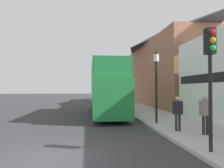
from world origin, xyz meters
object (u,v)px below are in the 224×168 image
at_px(pedestrian_second, 205,111).
at_px(pedestrian_third, 178,110).
at_px(lamp_post_second, 129,78).
at_px(parked_car_ahead_of_bus, 107,102).
at_px(traffic_signal, 210,61).
at_px(lamp_post_third, 117,77).
at_px(tour_bus, 107,93).
at_px(lamp_post_nearest, 156,72).

relative_size(pedestrian_second, pedestrian_third, 1.06).
xyz_separation_m(pedestrian_second, lamp_post_second, (-1.30, 10.76, 1.98)).
bearing_deg(parked_car_ahead_of_bus, lamp_post_second, -76.96).
bearing_deg(traffic_signal, parked_car_ahead_of_bus, 94.86).
bearing_deg(parked_car_ahead_of_bus, lamp_post_third, 45.36).
height_order(lamp_post_second, lamp_post_third, lamp_post_third).
bearing_deg(tour_bus, lamp_post_second, 44.96).
bearing_deg(lamp_post_nearest, lamp_post_third, 90.94).
height_order(pedestrian_second, pedestrian_third, pedestrian_second).
height_order(tour_bus, parked_car_ahead_of_bus, tour_bus).
height_order(pedestrian_second, traffic_signal, traffic_signal).
bearing_deg(parked_car_ahead_of_bus, traffic_signal, -87.29).
xyz_separation_m(parked_car_ahead_of_bus, pedestrian_second, (2.85, -16.49, 0.53)).
bearing_deg(lamp_post_third, pedestrian_third, -88.29).
relative_size(pedestrian_third, lamp_post_third, 0.32).
xyz_separation_m(pedestrian_second, lamp_post_third, (-1.35, 18.12, 2.50)).
height_order(tour_bus, pedestrian_second, tour_bus).
height_order(pedestrian_third, lamp_post_third, lamp_post_third).
distance_m(tour_bus, parked_car_ahead_of_bus, 8.06).
relative_size(pedestrian_third, traffic_signal, 0.41).
distance_m(parked_car_ahead_of_bus, lamp_post_nearest, 13.43).
distance_m(lamp_post_second, lamp_post_third, 7.38).
height_order(tour_bus, lamp_post_second, lamp_post_second).
distance_m(parked_car_ahead_of_bus, lamp_post_third, 3.76).
xyz_separation_m(lamp_post_second, lamp_post_third, (-0.06, 7.36, 0.52)).
relative_size(traffic_signal, lamp_post_second, 0.91).
bearing_deg(lamp_post_third, parked_car_ahead_of_bus, -132.49).
height_order(parked_car_ahead_of_bus, traffic_signal, traffic_signal).
distance_m(parked_car_ahead_of_bus, pedestrian_second, 16.74).
relative_size(parked_car_ahead_of_bus, lamp_post_nearest, 1.04).
bearing_deg(tour_bus, pedestrian_third, -69.23).
relative_size(pedestrian_second, lamp_post_nearest, 0.41).
bearing_deg(pedestrian_second, parked_car_ahead_of_bus, 99.81).
height_order(tour_bus, lamp_post_third, lamp_post_third).
xyz_separation_m(tour_bus, traffic_signal, (2.35, -11.05, 1.21)).
xyz_separation_m(parked_car_ahead_of_bus, lamp_post_nearest, (1.74, -13.08, 2.48)).
bearing_deg(lamp_post_nearest, pedestrian_third, -83.65).
xyz_separation_m(pedestrian_third, lamp_post_third, (-0.51, 17.14, 2.56)).
xyz_separation_m(pedestrian_third, lamp_post_nearest, (-0.27, 2.42, 2.01)).
distance_m(pedestrian_third, lamp_post_nearest, 3.16).
relative_size(tour_bus, pedestrian_third, 6.23).
bearing_deg(pedestrian_third, tour_bus, 109.92).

